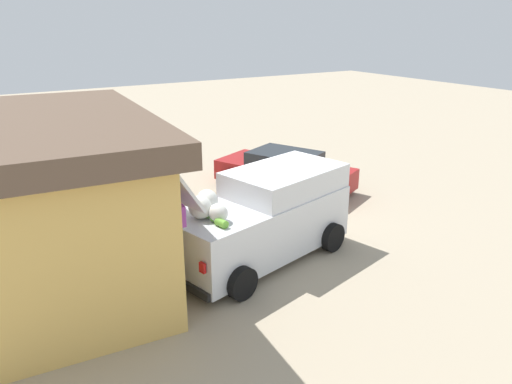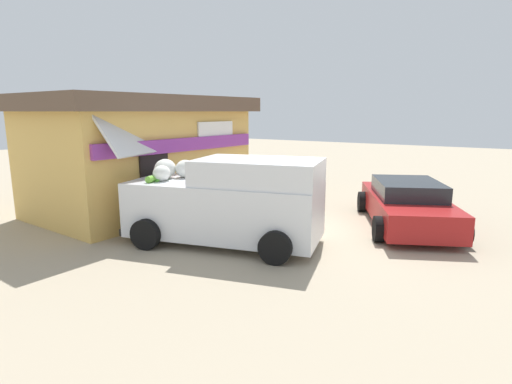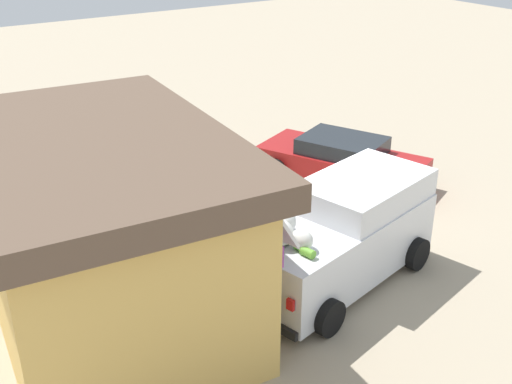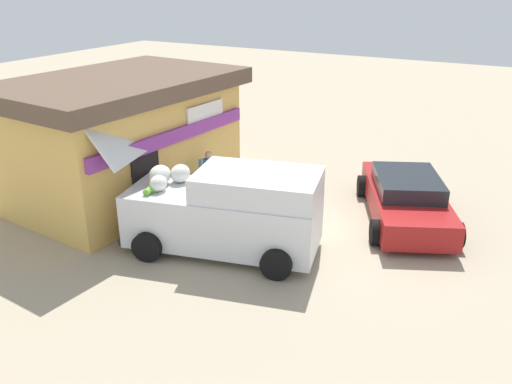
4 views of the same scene
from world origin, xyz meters
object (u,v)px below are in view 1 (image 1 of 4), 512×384
customer_bending (184,228)px  parked_sedan (284,171)px  paint_bucket (138,208)px  vendor_standing (161,208)px  unloaded_banana_pile (139,306)px  storefront_bar (45,201)px  delivery_van (263,216)px

customer_bending → parked_sedan: bearing=-57.6°
parked_sedan → paint_bucket: bearing=85.4°
vendor_standing → unloaded_banana_pile: (-2.61, 1.50, -0.76)m
storefront_bar → delivery_van: storefront_bar is taller
delivery_van → vendor_standing: delivery_van is taller
parked_sedan → paint_bucket: (0.38, 4.74, -0.41)m
storefront_bar → parked_sedan: 7.83m
vendor_standing → unloaded_banana_pile: 3.11m
delivery_van → customer_bending: size_ratio=3.71×
vendor_standing → unloaded_banana_pile: vendor_standing is taller
delivery_van → parked_sedan: bearing=-40.6°
storefront_bar → delivery_van: (-1.39, -4.25, -0.77)m
vendor_standing → storefront_bar: bearing=99.9°
parked_sedan → vendor_standing: size_ratio=2.90×
vendor_standing → paint_bucket: size_ratio=4.59×
vendor_standing → parked_sedan: bearing=-69.3°
unloaded_banana_pile → storefront_bar: bearing=25.7°
storefront_bar → vendor_standing: storefront_bar is taller
parked_sedan → customer_bending: (-3.04, 4.80, 0.26)m
storefront_bar → customer_bending: size_ratio=4.83×
storefront_bar → paint_bucket: 4.08m
storefront_bar → parked_sedan: bearing=-72.9°
customer_bending → paint_bucket: (3.42, -0.06, -0.67)m
delivery_van → vendor_standing: (1.84, 1.71, -0.06)m
delivery_van → vendor_standing: bearing=42.9°
paint_bucket → delivery_van: bearing=-158.5°
delivery_van → customer_bending: bearing=69.2°
customer_bending → paint_bucket: customer_bending is taller
storefront_bar → customer_bending: storefront_bar is taller
customer_bending → delivery_van: bearing=-110.8°
customer_bending → unloaded_banana_pile: (-1.40, 1.56, -0.67)m
vendor_standing → customer_bending: 1.21m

